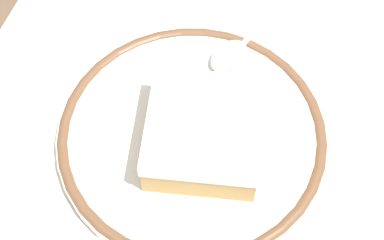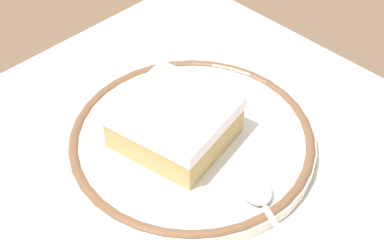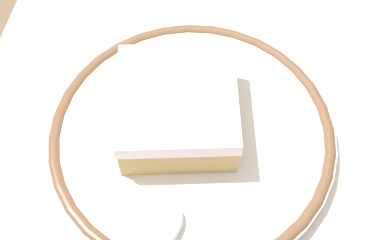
% 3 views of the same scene
% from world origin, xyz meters
% --- Properties ---
extents(ground_plane, '(2.40, 2.40, 0.00)m').
position_xyz_m(ground_plane, '(0.00, 0.00, 0.00)').
color(ground_plane, brown).
extents(placemat, '(0.45, 0.39, 0.00)m').
position_xyz_m(placemat, '(0.00, 0.00, 0.00)').
color(placemat, beige).
rests_on(placemat, ground_plane).
extents(plate, '(0.22, 0.22, 0.01)m').
position_xyz_m(plate, '(0.01, 0.01, 0.01)').
color(plate, silver).
rests_on(plate, placemat).
extents(cake_slice, '(0.10, 0.10, 0.04)m').
position_xyz_m(cake_slice, '(0.02, 0.02, 0.03)').
color(cake_slice, tan).
rests_on(cake_slice, plate).
extents(spoon, '(0.14, 0.07, 0.01)m').
position_xyz_m(spoon, '(-0.08, 0.03, 0.02)').
color(spoon, silver).
rests_on(spoon, plate).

